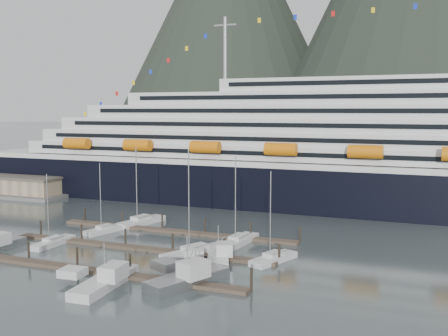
{
  "coord_description": "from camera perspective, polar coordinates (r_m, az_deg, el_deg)",
  "views": [
    {
      "loc": [
        39.84,
        -70.38,
        23.09
      ],
      "look_at": [
        2.87,
        22.0,
        11.99
      ],
      "focal_mm": 42.0,
      "sensor_mm": 36.0,
      "label": 1
    }
  ],
  "objects": [
    {
      "name": "warehouse",
      "position": [
        159.91,
        -22.85,
        -1.63
      ],
      "size": [
        46.0,
        20.0,
        5.8
      ],
      "color": "#595956",
      "rests_on": "ground"
    },
    {
      "name": "dock_near",
      "position": [
        78.58,
        -14.33,
        -10.69
      ],
      "size": [
        48.18,
        2.28,
        3.2
      ],
      "color": "#44362B",
      "rests_on": "ground"
    },
    {
      "name": "sailboat_g",
      "position": [
        91.13,
        1.56,
        -8.03
      ],
      "size": [
        4.0,
        11.36,
        15.82
      ],
      "rotation": [
        0.0,
        0.0,
        1.46
      ],
      "color": "silver",
      "rests_on": "ground"
    },
    {
      "name": "sailboat_e",
      "position": [
        107.79,
        -8.99,
        -5.84
      ],
      "size": [
        5.66,
        11.76,
        16.2
      ],
      "rotation": [
        0.0,
        0.0,
        1.32
      ],
      "color": "silver",
      "rests_on": "ground"
    },
    {
      "name": "trawler_c",
      "position": [
        71.88,
        -12.94,
        -11.82
      ],
      "size": [
        9.23,
        13.05,
        6.53
      ],
      "rotation": [
        0.0,
        0.0,
        1.64
      ],
      "color": "silver",
      "rests_on": "ground"
    },
    {
      "name": "cruise_ship",
      "position": [
        126.19,
        17.27,
        1.06
      ],
      "size": [
        210.0,
        30.4,
        50.3
      ],
      "color": "black",
      "rests_on": "ground"
    },
    {
      "name": "sailboat_h",
      "position": [
        81.26,
        5.42,
        -9.85
      ],
      "size": [
        5.65,
        9.32,
        14.48
      ],
      "rotation": [
        0.0,
        0.0,
        1.2
      ],
      "color": "silver",
      "rests_on": "ground"
    },
    {
      "name": "sailboat_d",
      "position": [
        84.42,
        -3.15,
        -9.2
      ],
      "size": [
        7.91,
        12.16,
        17.54
      ],
      "rotation": [
        0.0,
        0.0,
        1.12
      ],
      "color": "silver",
      "rests_on": "ground"
    },
    {
      "name": "sailboat_a",
      "position": [
        102.04,
        -12.84,
        -6.63
      ],
      "size": [
        4.59,
        8.75,
        13.69
      ],
      "rotation": [
        0.0,
        0.0,
        1.3
      ],
      "color": "silver",
      "rests_on": "ground"
    },
    {
      "name": "trawler_d",
      "position": [
        71.22,
        -4.07,
        -11.78
      ],
      "size": [
        10.55,
        12.75,
        7.33
      ],
      "rotation": [
        0.0,
        0.0,
        1.17
      ],
      "color": "gray",
      "rests_on": "ground"
    },
    {
      "name": "ground",
      "position": [
        84.11,
        -7.51,
        -9.62
      ],
      "size": [
        1600.0,
        1600.0,
        0.0
      ],
      "primitive_type": "plane",
      "color": "#465353",
      "rests_on": "ground"
    },
    {
      "name": "dock_far",
      "position": [
        99.97,
        -5.46,
        -6.84
      ],
      "size": [
        48.18,
        2.28,
        3.2
      ],
      "color": "#44362B",
      "rests_on": "ground"
    },
    {
      "name": "dock_mid",
      "position": [
        88.97,
        -9.34,
        -8.56
      ],
      "size": [
        48.18,
        2.28,
        3.2
      ],
      "color": "#44362B",
      "rests_on": "ground"
    },
    {
      "name": "sailboat_b",
      "position": [
        95.13,
        -18.12,
        -7.75
      ],
      "size": [
        2.6,
        9.3,
        12.78
      ],
      "rotation": [
        0.0,
        0.0,
        1.55
      ],
      "color": "silver",
      "rests_on": "ground"
    },
    {
      "name": "trawler_e",
      "position": [
        80.8,
        -0.7,
        -9.63
      ],
      "size": [
        8.39,
        10.11,
        6.21
      ],
      "rotation": [
        0.0,
        0.0,
        1.94
      ],
      "color": "silver",
      "rests_on": "ground"
    }
  ]
}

